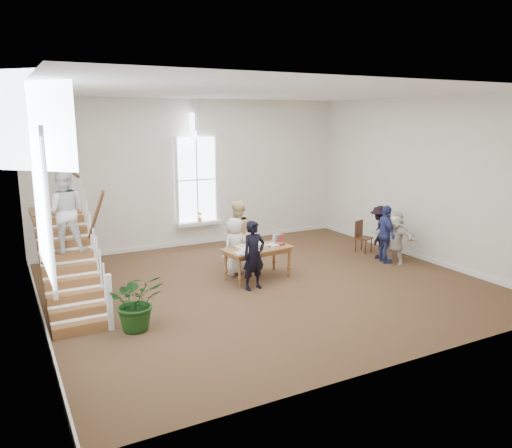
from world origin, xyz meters
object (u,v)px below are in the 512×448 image
library_table (257,251)px  woman_cluster_a (385,234)px  person_yellow (237,234)px  floor_plant (137,301)px  side_chair (362,235)px  woman_cluster_b (379,232)px  police_officer (254,255)px  woman_cluster_c (395,237)px  elderly_woman (235,246)px

library_table → woman_cluster_a: bearing=-13.0°
person_yellow → floor_plant: (-3.41, -2.76, -0.34)m
side_chair → woman_cluster_a: bearing=-117.3°
woman_cluster_b → library_table: bearing=-40.5°
police_officer → woman_cluster_c: police_officer is taller
person_yellow → woman_cluster_b: 4.13m
library_table → woman_cluster_b: size_ratio=1.17×
floor_plant → woman_cluster_a: bearing=9.9°
library_table → elderly_woman: (-0.34, 0.60, 0.02)m
woman_cluster_b → woman_cluster_c: size_ratio=1.03×
library_table → side_chair: (3.92, 0.77, -0.18)m
elderly_woman → floor_plant: 3.85m
person_yellow → woman_cluster_b: size_ratio=1.19×
library_table → person_yellow: bearing=85.4°
woman_cluster_a → floor_plant: size_ratio=1.43×
library_table → floor_plant: 3.84m
police_officer → person_yellow: (0.40, 1.75, 0.08)m
woman_cluster_a → floor_plant: (-7.22, -1.26, -0.24)m
police_officer → person_yellow: 1.80m
police_officer → library_table: bearing=48.2°
woman_cluster_c → side_chair: bearing=162.0°
woman_cluster_c → woman_cluster_a: bearing=-157.2°
library_table → elderly_woman: size_ratio=1.20×
floor_plant → woman_cluster_b: bearing=13.0°
library_table → floor_plant: bearing=-161.1°
elderly_woman → woman_cluster_c: bearing=142.0°
police_officer → woman_cluster_c: size_ratio=1.11×
police_officer → woman_cluster_a: bearing=-4.3°
woman_cluster_a → police_officer: bearing=107.8°
woman_cluster_b → side_chair: bearing=-129.0°
library_table → side_chair: size_ratio=1.86×
library_table → elderly_woman: 0.69m
woman_cluster_a → floor_plant: woman_cluster_a is taller
person_yellow → police_officer: bearing=57.4°
woman_cluster_a → floor_plant: bearing=114.3°
side_chair → elderly_woman: bearing=162.4°
woman_cluster_a → woman_cluster_b: 0.49m
elderly_woman → woman_cluster_b: 4.33m
woman_cluster_b → woman_cluster_a: bearing=27.1°
woman_cluster_b → side_chair: woman_cluster_b is taller
woman_cluster_b → floor_plant: woman_cluster_b is taller
library_table → person_yellow: (-0.04, 1.10, 0.19)m
woman_cluster_b → elderly_woman: bearing=-48.5°
library_table → side_chair: bearing=4.3°
elderly_woman → woman_cluster_b: bearing=150.3°
police_officer → woman_cluster_a: police_officer is taller
woman_cluster_c → floor_plant: (-7.40, -1.06, -0.17)m
person_yellow → woman_cluster_c: person_yellow is taller
elderly_woman → woman_cluster_a: woman_cluster_a is taller
person_yellow → side_chair: bearing=155.6°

